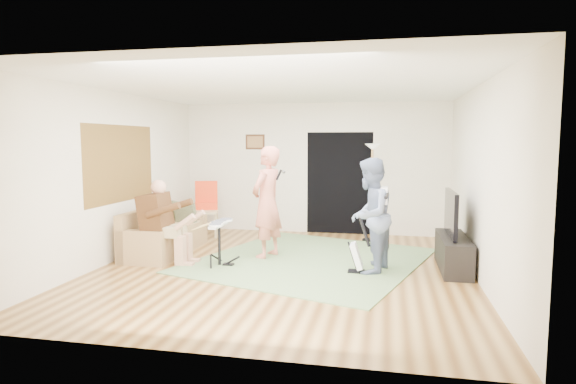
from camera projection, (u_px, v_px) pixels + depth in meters
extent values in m
plane|color=brown|center=(283.00, 269.00, 7.24)|extent=(6.00, 6.00, 0.00)
plane|color=white|center=(283.00, 87.00, 6.95)|extent=(6.00, 6.00, 0.00)
plane|color=brown|center=(121.00, 164.00, 7.82)|extent=(0.00, 2.05, 2.05)
plane|color=black|center=(339.00, 183.00, 9.93)|extent=(2.10, 0.00, 2.10)
cube|color=#3F2314|center=(255.00, 142.00, 10.20)|extent=(0.42, 0.03, 0.32)
cube|color=#5D7D4C|center=(310.00, 260.00, 7.75)|extent=(4.16, 4.37, 0.02)
cube|color=#A48052|center=(166.00, 242.00, 8.28)|extent=(0.77, 1.54, 0.38)
cube|color=#A48052|center=(148.00, 230.00, 8.32)|extent=(0.15, 1.90, 0.77)
cube|color=#A48052|center=(186.00, 228.00, 9.11)|extent=(0.77, 0.18, 0.54)
cube|color=#A48052|center=(141.00, 248.00, 7.43)|extent=(0.77, 0.18, 0.54)
cube|color=#4E2E16|center=(155.00, 213.00, 7.55)|extent=(0.37, 0.48, 0.61)
sphere|color=tan|center=(159.00, 187.00, 7.50)|extent=(0.24, 0.24, 0.24)
cylinder|color=black|center=(219.00, 244.00, 7.39)|extent=(0.04, 0.04, 0.63)
cube|color=white|center=(219.00, 225.00, 7.36)|extent=(0.12, 0.63, 0.04)
imported|color=#CF6E5A|center=(267.00, 202.00, 7.87)|extent=(0.64, 0.78, 1.83)
imported|color=slate|center=(370.00, 216.00, 6.97)|extent=(0.82, 0.95, 1.68)
cube|color=black|center=(356.00, 272.00, 7.01)|extent=(0.24, 0.20, 0.03)
cube|color=white|center=(357.00, 256.00, 6.99)|extent=(0.19, 0.29, 0.38)
cylinder|color=black|center=(364.00, 230.00, 6.93)|extent=(0.20, 0.04, 0.50)
cylinder|color=black|center=(371.00, 240.00, 9.28)|extent=(0.33, 0.33, 0.03)
cylinder|color=#A87E48|center=(372.00, 194.00, 9.19)|extent=(0.04, 0.04, 1.77)
cone|color=white|center=(373.00, 147.00, 9.09)|extent=(0.29, 0.29, 0.12)
cube|color=tan|center=(206.00, 212.00, 9.64)|extent=(0.59, 0.59, 0.04)
cube|color=#FF431A|center=(210.00, 193.00, 9.80)|extent=(0.45, 0.22, 0.47)
cube|color=black|center=(453.00, 253.00, 7.18)|extent=(0.40, 1.40, 0.50)
cube|color=black|center=(451.00, 213.00, 7.13)|extent=(0.06, 1.10, 0.67)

